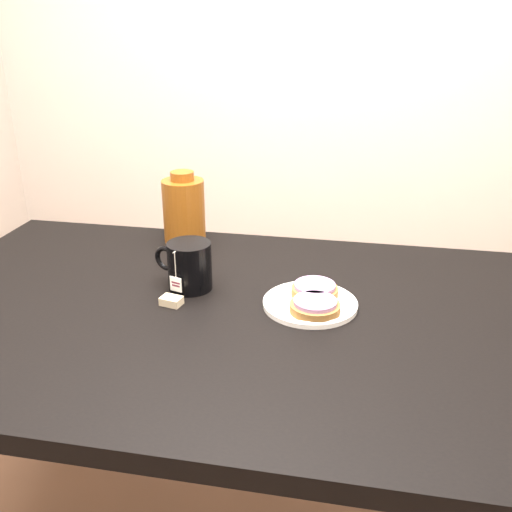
% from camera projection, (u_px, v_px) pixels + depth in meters
% --- Properties ---
extents(wall_back, '(3.50, 0.02, 2.70)m').
position_uv_depth(wall_back, '(315.00, 11.00, 2.80)').
color(wall_back, beige).
rests_on(wall_back, ground_plane).
extents(table, '(1.40, 0.90, 0.75)m').
position_uv_depth(table, '(215.00, 341.00, 1.26)').
color(table, black).
rests_on(table, ground_plane).
extents(plate, '(0.20, 0.20, 0.02)m').
position_uv_depth(plate, '(310.00, 303.00, 1.23)').
color(plate, white).
rests_on(plate, table).
extents(bagel_back, '(0.11, 0.11, 0.03)m').
position_uv_depth(bagel_back, '(315.00, 290.00, 1.25)').
color(bagel_back, brown).
rests_on(bagel_back, plate).
extents(bagel_front, '(0.15, 0.15, 0.03)m').
position_uv_depth(bagel_front, '(315.00, 306.00, 1.18)').
color(bagel_front, brown).
rests_on(bagel_front, plate).
extents(mug, '(0.16, 0.13, 0.11)m').
position_uv_depth(mug, '(189.00, 265.00, 1.29)').
color(mug, black).
rests_on(mug, table).
extents(teabag_pouch, '(0.05, 0.04, 0.02)m').
position_uv_depth(teabag_pouch, '(171.00, 301.00, 1.23)').
color(teabag_pouch, '#C6B793').
rests_on(teabag_pouch, table).
extents(bagel_package, '(0.14, 0.14, 0.20)m').
position_uv_depth(bagel_package, '(184.00, 210.00, 1.56)').
color(bagel_package, '#592A0B').
rests_on(bagel_package, table).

